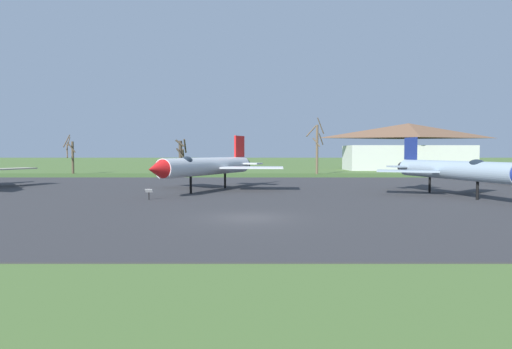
{
  "coord_description": "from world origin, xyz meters",
  "views": [
    {
      "loc": [
        0.43,
        -23.5,
        3.69
      ],
      "look_at": [
        0.3,
        16.29,
        1.64
      ],
      "focal_mm": 29.56,
      "sensor_mm": 36.0,
      "label": 1
    }
  ],
  "objects_px": {
    "jet_fighter_rear_center": "(209,166)",
    "info_placard_rear_center": "(150,193)",
    "jet_fighter_front_left": "(456,170)",
    "visitor_building": "(410,147)"
  },
  "relations": [
    {
      "from": "jet_fighter_rear_center",
      "to": "info_placard_rear_center",
      "type": "height_order",
      "value": "jet_fighter_rear_center"
    },
    {
      "from": "jet_fighter_front_left",
      "to": "jet_fighter_rear_center",
      "type": "bearing_deg",
      "value": 166.27
    },
    {
      "from": "jet_fighter_front_left",
      "to": "info_placard_rear_center",
      "type": "relative_size",
      "value": 17.97
    },
    {
      "from": "jet_fighter_front_left",
      "to": "visitor_building",
      "type": "distance_m",
      "value": 57.74
    },
    {
      "from": "jet_fighter_front_left",
      "to": "visitor_building",
      "type": "bearing_deg",
      "value": 73.82
    },
    {
      "from": "jet_fighter_front_left",
      "to": "info_placard_rear_center",
      "type": "bearing_deg",
      "value": -174.13
    },
    {
      "from": "jet_fighter_rear_center",
      "to": "visitor_building",
      "type": "relative_size",
      "value": 0.58
    },
    {
      "from": "jet_fighter_front_left",
      "to": "jet_fighter_rear_center",
      "type": "xyz_separation_m",
      "value": [
        -21.16,
        5.17,
        0.15
      ]
    },
    {
      "from": "jet_fighter_front_left",
      "to": "info_placard_rear_center",
      "type": "height_order",
      "value": "jet_fighter_front_left"
    },
    {
      "from": "jet_fighter_rear_center",
      "to": "visitor_building",
      "type": "xyz_separation_m",
      "value": [
        37.23,
        50.22,
        2.5
      ]
    }
  ]
}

